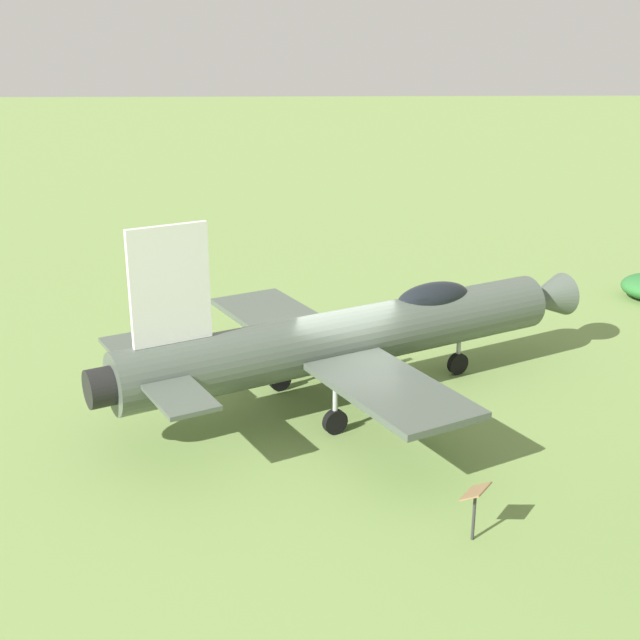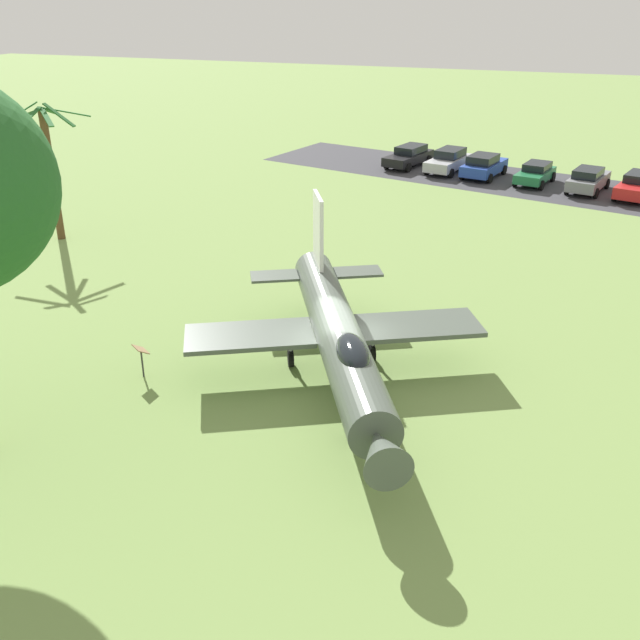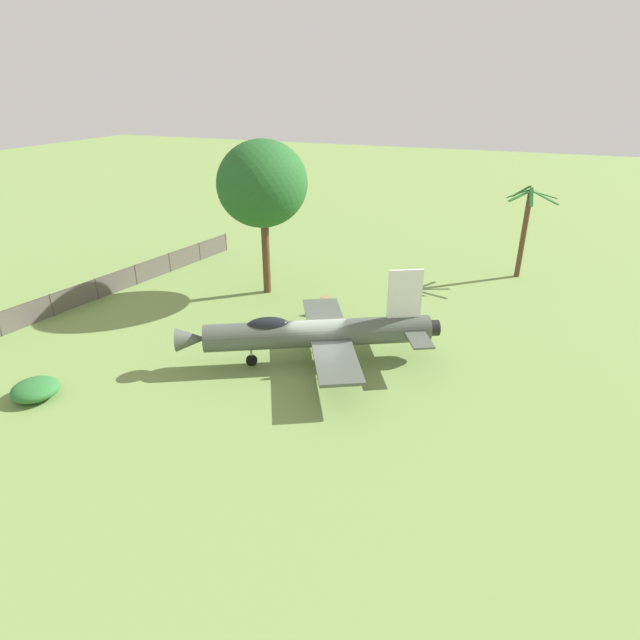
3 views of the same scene
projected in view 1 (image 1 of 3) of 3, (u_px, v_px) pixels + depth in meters
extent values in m
plane|color=#75934C|center=(347.00, 401.00, 21.35)|extent=(200.00, 200.00, 0.00)
cylinder|color=#4C564C|center=(347.00, 338.00, 20.78)|extent=(6.81, 11.19, 1.45)
cone|color=#4C564C|center=(543.00, 298.00, 23.83)|extent=(1.84, 1.99, 1.23)
cylinder|color=black|center=(101.00, 387.00, 17.90)|extent=(1.05, 0.94, 0.87)
ellipsoid|color=black|center=(433.00, 298.00, 21.80)|extent=(1.82, 2.37, 0.84)
cube|color=white|center=(170.00, 285.00, 18.01)|extent=(0.96, 1.66, 2.64)
cube|color=#4C564C|center=(275.00, 316.00, 22.89)|extent=(4.69, 3.80, 0.16)
cube|color=#4C564C|center=(391.00, 389.00, 18.25)|extent=(4.69, 3.80, 0.16)
cube|color=#4C564C|center=(132.00, 347.00, 19.75)|extent=(2.11, 1.81, 0.10)
cube|color=#4C564C|center=(181.00, 397.00, 17.08)|extent=(2.11, 1.81, 0.10)
cylinder|color=#A5A8AD|center=(459.00, 342.00, 22.70)|extent=(0.12, 0.12, 1.27)
cylinder|color=black|center=(458.00, 364.00, 22.91)|extent=(0.44, 0.61, 0.60)
cylinder|color=#A5A8AD|center=(279.00, 357.00, 21.66)|extent=(0.12, 0.12, 1.27)
cylinder|color=black|center=(280.00, 380.00, 21.87)|extent=(0.44, 0.61, 0.60)
cylinder|color=#A5A8AD|center=(335.00, 397.00, 19.32)|extent=(0.12, 0.12, 1.27)
cylinder|color=black|center=(335.00, 422.00, 19.53)|extent=(0.44, 0.61, 0.60)
cylinder|color=#333333|center=(474.00, 518.00, 15.42)|extent=(0.06, 0.06, 0.90)
cube|color=olive|center=(476.00, 491.00, 15.23)|extent=(0.72, 0.67, 0.25)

